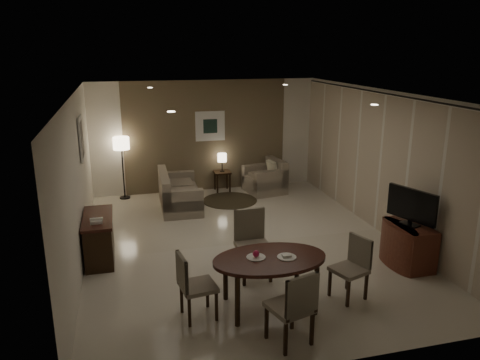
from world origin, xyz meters
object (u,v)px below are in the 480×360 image
object	(u,v)px
chair_right	(349,269)
sofa	(180,190)
tv_cabinet	(409,245)
floor_lamp	(123,168)
console_desk	(99,238)
armchair	(265,176)
chair_near	(290,306)
chair_far	(254,246)
side_table	(222,181)
chair_left	(198,285)
dining_table	(269,282)

from	to	relation	value
chair_right	sofa	bearing A→B (deg)	-177.24
tv_cabinet	floor_lamp	size ratio (longest dim) A/B	0.61
floor_lamp	tv_cabinet	bearing A→B (deg)	-47.14
console_desk	armchair	world-z (taller)	armchair
chair_near	armchair	bearing A→B (deg)	-121.10
chair_far	armchair	world-z (taller)	chair_far
armchair	chair_far	bearing A→B (deg)	-28.71
chair_near	armchair	size ratio (longest dim) A/B	1.09
chair_far	sofa	size ratio (longest dim) A/B	0.62
side_table	floor_lamp	bearing A→B (deg)	179.64
chair_left	tv_cabinet	bearing A→B (deg)	-87.63
armchair	side_table	world-z (taller)	armchair
chair_right	side_table	size ratio (longest dim) A/B	1.78
tv_cabinet	sofa	world-z (taller)	sofa
chair_near	side_table	distance (m)	6.26
chair_far	sofa	distance (m)	3.66
armchair	side_table	xyz separation A→B (m)	(-0.99, 0.35, -0.15)
console_desk	armchair	bearing A→B (deg)	37.21
chair_left	side_table	xyz separation A→B (m)	(1.52, 5.41, -0.21)
armchair	chair_left	bearing A→B (deg)	-35.36
tv_cabinet	chair_near	world-z (taller)	chair_near
console_desk	chair_right	bearing A→B (deg)	-32.75
chair_left	sofa	world-z (taller)	chair_left
chair_left	chair_right	bearing A→B (deg)	-99.54
dining_table	chair_right	world-z (taller)	chair_right
chair_far	chair_near	bearing A→B (deg)	-92.24
chair_near	sofa	world-z (taller)	chair_near
tv_cabinet	dining_table	world-z (taller)	dining_table
chair_right	floor_lamp	distance (m)	6.24
chair_near	chair_left	bearing A→B (deg)	-56.79
armchair	floor_lamp	xyz separation A→B (m)	(-3.35, 0.37, 0.33)
console_desk	tv_cabinet	xyz separation A→B (m)	(4.89, -1.50, -0.03)
tv_cabinet	side_table	world-z (taller)	tv_cabinet
chair_right	floor_lamp	xyz separation A→B (m)	(-2.98, 5.48, 0.29)
chair_far	side_table	world-z (taller)	chair_far
chair_left	sofa	xyz separation A→B (m)	(0.34, 4.47, -0.06)
console_desk	chair_left	world-z (taller)	chair_left
chair_near	side_table	size ratio (longest dim) A/B	1.95
chair_left	chair_right	size ratio (longest dim) A/B	1.03
dining_table	side_table	bearing A→B (deg)	84.29
dining_table	chair_right	xyz separation A→B (m)	(1.15, -0.06, 0.08)
tv_cabinet	chair_right	distance (m)	1.62
chair_near	floor_lamp	distance (m)	6.51
chair_near	armchair	xyz separation A→B (m)	(1.54, 5.88, -0.09)
chair_near	side_table	xyz separation A→B (m)	(0.56, 6.23, -0.24)
chair_far	armchair	size ratio (longest dim) A/B	1.17
sofa	armchair	world-z (taller)	armchair
armchair	side_table	bearing A→B (deg)	-118.67
dining_table	chair_far	xyz separation A→B (m)	(0.03, 0.87, 0.16)
console_desk	floor_lamp	distance (m)	3.32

